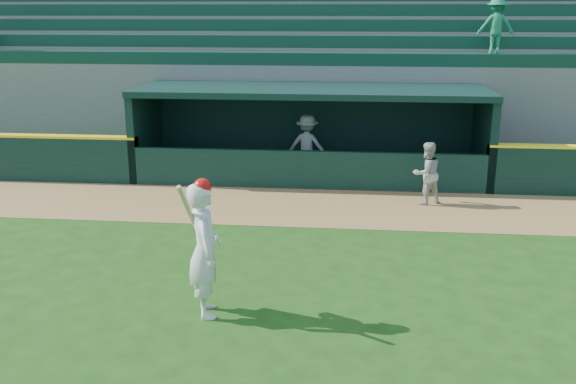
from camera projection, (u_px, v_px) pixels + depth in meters
The scene contains 7 objects.
ground at pixel (278, 296), 10.39m from camera, with size 120.00×120.00×0.00m, color #1C4310.
warning_track at pixel (302, 206), 15.07m from camera, with size 40.00×3.00×0.01m, color olive.
dugout_player_front at pixel (427, 173), 15.11m from camera, with size 0.73×0.57×1.49m, color #A7A7A2.
dugout_player_inside at pixel (307, 145), 17.70m from camera, with size 1.10×0.63×1.70m, color #A9A9A4.
dugout at pixel (311, 126), 17.67m from camera, with size 9.40×2.80×2.46m.
stands at pixel (321, 73), 21.75m from camera, with size 34.50×6.25×7.54m.
batter_at_plate at pixel (205, 248), 9.52m from camera, with size 0.71×0.92×2.15m.
Camera 1 is at (1.12, -9.46, 4.48)m, focal length 40.00 mm.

